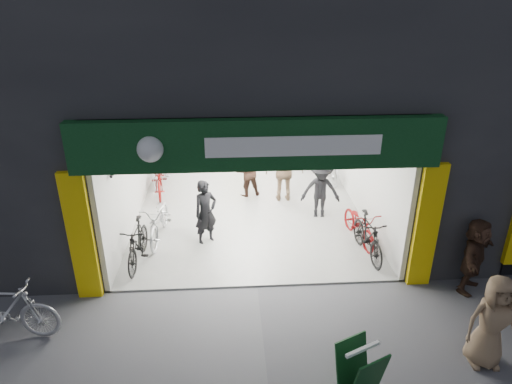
{
  "coord_description": "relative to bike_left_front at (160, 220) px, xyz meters",
  "views": [
    {
      "loc": [
        -0.51,
        -7.51,
        5.54
      ],
      "look_at": [
        0.07,
        1.5,
        1.41
      ],
      "focal_mm": 32.0,
      "sensor_mm": 36.0,
      "label": 1
    }
  ],
  "objects": [
    {
      "name": "ground",
      "position": [
        2.17,
        -2.08,
        -0.49
      ],
      "size": [
        60.0,
        60.0,
        0.0
      ],
      "primitive_type": "plane",
      "color": "#56565B",
      "rests_on": "ground"
    },
    {
      "name": "building",
      "position": [
        3.08,
        2.9,
        3.83
      ],
      "size": [
        17.0,
        10.27,
        8.0
      ],
      "color": "#232326",
      "rests_on": "ground"
    },
    {
      "name": "bike_left_front",
      "position": [
        0.0,
        0.0,
        0.0
      ],
      "size": [
        0.77,
        1.89,
        0.97
      ],
      "primitive_type": "imported",
      "rotation": [
        0.0,
        0.0,
        -0.07
      ],
      "color": "#B6B7BB",
      "rests_on": "ground"
    },
    {
      "name": "bike_left_midfront",
      "position": [
        -0.33,
        -1.05,
        0.01
      ],
      "size": [
        0.58,
        1.68,
        0.99
      ],
      "primitive_type": "imported",
      "rotation": [
        0.0,
        0.0,
        -0.07
      ],
      "color": "black",
      "rests_on": "ground"
    },
    {
      "name": "bike_left_midback",
      "position": [
        -0.33,
        2.62,
        -0.01
      ],
      "size": [
        0.85,
        1.87,
        0.95
      ],
      "primitive_type": "imported",
      "rotation": [
        0.0,
        0.0,
        0.13
      ],
      "color": "maroon",
      "rests_on": "ground"
    },
    {
      "name": "bike_left_back",
      "position": [
        -0.33,
        3.4,
        0.06
      ],
      "size": [
        0.86,
        1.87,
        1.09
      ],
      "primitive_type": "imported",
      "rotation": [
        0.0,
        0.0,
        -0.2
      ],
      "color": "silver",
      "rests_on": "ground"
    },
    {
      "name": "bike_right_front",
      "position": [
        4.67,
        -1.08,
        0.01
      ],
      "size": [
        0.62,
        1.7,
        1.0
      ],
      "primitive_type": "imported",
      "rotation": [
        0.0,
        0.0,
        0.09
      ],
      "color": "black",
      "rests_on": "ground"
    },
    {
      "name": "bike_right_mid",
      "position": [
        4.67,
        -0.41,
        -0.05
      ],
      "size": [
        0.81,
        1.71,
        0.87
      ],
      "primitive_type": "imported",
      "rotation": [
        0.0,
        0.0,
        0.15
      ],
      "color": "maroon",
      "rests_on": "ground"
    },
    {
      "name": "bike_right_back",
      "position": [
        4.67,
        3.24,
        0.02
      ],
      "size": [
        0.79,
        1.75,
        1.02
      ],
      "primitive_type": "imported",
      "rotation": [
        0.0,
        0.0,
        0.19
      ],
      "color": "#B0B1B5",
      "rests_on": "ground"
    },
    {
      "name": "parked_bike",
      "position": [
        -2.16,
        -3.21,
        0.07
      ],
      "size": [
        1.88,
        0.68,
        1.11
      ],
      "primitive_type": "imported",
      "rotation": [
        0.0,
        0.0,
        1.48
      ],
      "color": "#B6B6BB",
      "rests_on": "ground"
    },
    {
      "name": "customer_a",
      "position": [
        1.1,
        -0.27,
        0.3
      ],
      "size": [
        0.68,
        0.63,
        1.57
      ],
      "primitive_type": "imported",
      "rotation": [
        0.0,
        0.0,
        0.58
      ],
      "color": "black",
      "rests_on": "ground"
    },
    {
      "name": "customer_b",
      "position": [
        2.17,
        2.27,
        0.28
      ],
      "size": [
        0.86,
        0.74,
        1.53
      ],
      "primitive_type": "imported",
      "rotation": [
        0.0,
        0.0,
        3.39
      ],
      "color": "#311E16",
      "rests_on": "ground"
    },
    {
      "name": "customer_c",
      "position": [
        3.97,
        0.81,
        0.28
      ],
      "size": [
        1.05,
        0.69,
        1.53
      ],
      "primitive_type": "imported",
      "rotation": [
        0.0,
        0.0,
        -0.13
      ],
      "color": "black",
      "rests_on": "ground"
    },
    {
      "name": "customer_d",
      "position": [
        3.17,
        1.87,
        0.4
      ],
      "size": [
        1.05,
        0.47,
        1.77
      ],
      "primitive_type": "imported",
      "rotation": [
        0.0,
        0.0,
        3.1
      ],
      "color": "#967557",
      "rests_on": "ground"
    },
    {
      "name": "pedestrian_near",
      "position": [
        5.64,
        -4.3,
        0.32
      ],
      "size": [
        0.83,
        0.58,
        1.61
      ],
      "primitive_type": "imported",
      "rotation": [
        0.0,
        0.0,
        -0.09
      ],
      "color": "#80664A",
      "rests_on": "ground"
    },
    {
      "name": "pedestrian_far",
      "position": [
        6.33,
        -2.4,
        0.29
      ],
      "size": [
        1.29,
        1.39,
        1.55
      ],
      "primitive_type": "imported",
      "rotation": [
        0.0,
        0.0,
        0.86
      ],
      "color": "#352218",
      "rests_on": "ground"
    },
    {
      "name": "sandwich_board",
      "position": [
        3.47,
        -4.79,
        -0.01
      ],
      "size": [
        0.74,
        0.75,
        0.86
      ],
      "rotation": [
        0.0,
        0.0,
        0.43
      ],
      "color": "#0E3917",
      "rests_on": "ground"
    }
  ]
}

